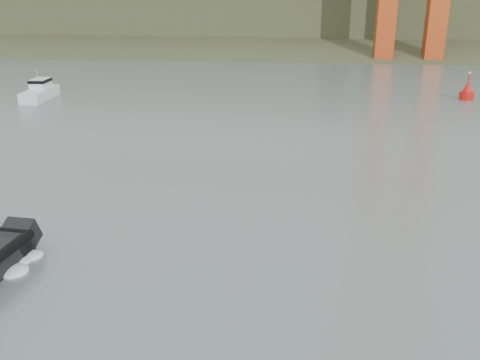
{
  "coord_description": "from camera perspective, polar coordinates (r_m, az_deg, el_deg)",
  "views": [
    {
      "loc": [
        5.0,
        -18.11,
        12.05
      ],
      "look_at": [
        1.91,
        8.05,
        2.4
      ],
      "focal_mm": 40.0,
      "sensor_mm": 36.0,
      "label": 1
    }
  ],
  "objects": [
    {
      "name": "headlands",
      "position": [
        143.79,
        4.99,
        18.06
      ],
      "size": [
        500.0,
        105.36,
        27.12
      ],
      "color": "#343F24",
      "rests_on": "ground"
    },
    {
      "name": "ground",
      "position": [
        22.32,
        -7.49,
        -12.75
      ],
      "size": [
        400.0,
        400.0,
        0.0
      ],
      "primitive_type": "plane",
      "color": "slate",
      "rests_on": "ground"
    },
    {
      "name": "motorboat",
      "position": [
        64.31,
        -20.56,
        8.85
      ],
      "size": [
        2.4,
        6.41,
        3.47
      ],
      "rotation": [
        0.0,
        0.0,
        0.05
      ],
      "color": "silver",
      "rests_on": "ground"
    },
    {
      "name": "nav_buoy",
      "position": [
        65.17,
        23.05,
        8.65
      ],
      "size": [
        1.57,
        1.57,
        3.26
      ],
      "color": "red",
      "rests_on": "ground"
    }
  ]
}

